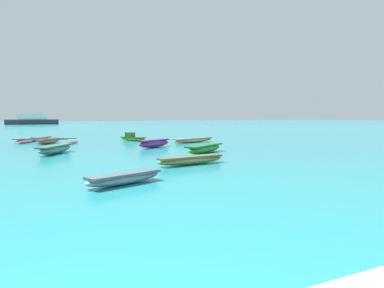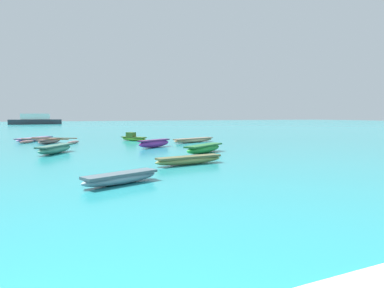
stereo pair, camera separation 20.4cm
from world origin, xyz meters
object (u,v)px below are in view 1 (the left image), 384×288
moored_boat_7 (191,160)px  moored_boat_8 (205,148)px  moored_boat_4 (132,138)px  moored_boat_5 (49,141)px  moored_boat_0 (193,140)px  moored_boat_2 (55,149)px  distant_ferry (32,120)px  moored_boat_3 (33,139)px  moored_boat_6 (124,178)px  moored_boat_1 (154,143)px

moored_boat_7 → moored_boat_8: size_ratio=1.00×
moored_boat_4 → moored_boat_5: (-6.06, 0.06, -0.06)m
moored_boat_0 → moored_boat_8: 7.17m
moored_boat_2 → moored_boat_5: moored_boat_2 is taller
distant_ferry → moored_boat_7: bearing=-85.9°
moored_boat_3 → moored_boat_4: (7.02, -2.84, 0.07)m
moored_boat_0 → distant_ferry: distant_ferry is taller
moored_boat_5 → moored_boat_0: bearing=-75.6°
moored_boat_0 → moored_boat_5: 10.28m
moored_boat_3 → moored_boat_7: size_ratio=1.09×
moored_boat_0 → moored_boat_4: (-3.63, 3.39, 0.06)m
moored_boat_2 → moored_boat_6: bearing=-139.3°
moored_boat_6 → moored_boat_3: bearing=75.7°
moored_boat_1 → moored_boat_6: moored_boat_1 is taller
moored_boat_1 → moored_boat_8: bearing=-100.1°
moored_boat_2 → moored_boat_4: size_ratio=1.26×
moored_boat_0 → moored_boat_6: 15.50m
moored_boat_1 → distant_ferry: distant_ferry is taller
moored_boat_2 → moored_boat_4: bearing=-8.1°
moored_boat_6 → moored_boat_4: bearing=52.7°
moored_boat_0 → moored_boat_8: (-2.56, -6.69, 0.07)m
moored_boat_0 → moored_boat_2: (-9.72, -3.56, 0.07)m
moored_boat_5 → moored_boat_6: moored_boat_5 is taller
moored_boat_5 → moored_boat_7: (4.65, -13.65, 0.02)m
moored_boat_1 → distant_ferry: size_ratio=0.24×
moored_boat_4 → distant_ferry: size_ratio=0.21×
moored_boat_0 → moored_boat_4: bearing=117.5°
moored_boat_5 → moored_boat_8: size_ratio=1.30×
moored_boat_6 → moored_boat_8: size_ratio=0.81×
moored_boat_1 → moored_boat_4: 5.97m
moored_boat_1 → moored_boat_6: (-4.56, -10.40, -0.08)m
moored_boat_2 → moored_boat_3: moored_boat_2 is taller
moored_boat_2 → moored_boat_8: size_ratio=0.91×
moored_boat_4 → moored_boat_8: (1.07, -10.08, 0.01)m
moored_boat_3 → moored_boat_7: (5.61, -16.43, 0.02)m
distant_ferry → moored_boat_1: bearing=-84.4°
moored_boat_8 → distant_ferry: distant_ferry is taller
moored_boat_2 → moored_boat_8: (7.16, -3.14, 0.00)m
moored_boat_1 → moored_boat_3: bearing=98.9°
moored_boat_7 → moored_boat_4: bearing=75.8°
moored_boat_3 → moored_boat_7: 17.36m
moored_boat_6 → distant_ferry: (-1.63, 73.80, 0.78)m
moored_boat_3 → moored_boat_7: bearing=-122.0°
moored_boat_2 → moored_boat_3: (-0.92, 9.78, -0.08)m
moored_boat_1 → moored_boat_6: size_ratio=1.00×
moored_boat_2 → moored_boat_6: 9.50m
moored_boat_1 → moored_boat_4: size_ratio=1.13×
moored_boat_3 → moored_boat_4: 7.57m
moored_boat_5 → moored_boat_6: (1.20, -16.42, 0.01)m
distant_ferry → moored_boat_4: bearing=-83.6°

